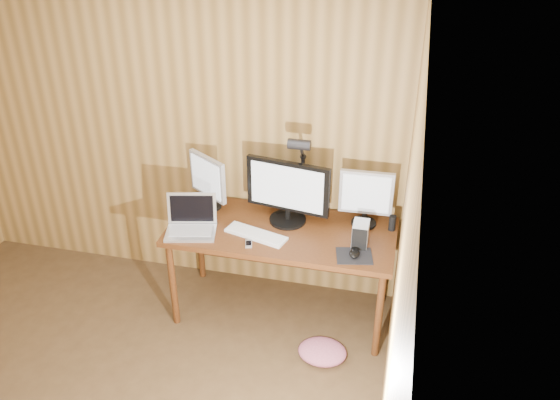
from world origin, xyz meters
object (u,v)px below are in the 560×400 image
at_px(laptop, 191,222).
at_px(keyboard, 256,234).
at_px(desk, 284,238).
at_px(mouse, 354,253).
at_px(phone, 249,244).
at_px(monitor_center, 288,191).
at_px(monitor_left, 208,181).
at_px(hard_drive, 360,234).
at_px(desk_lamp, 301,164).
at_px(monitor_right, 366,197).
at_px(speaker, 392,223).

xyz_separation_m(laptop, keyboard, (0.46, 0.02, -0.05)).
relative_size(desk, mouse, 14.53).
bearing_deg(phone, monitor_center, 46.63).
bearing_deg(desk, monitor_left, 169.63).
xyz_separation_m(keyboard, hard_drive, (0.71, 0.06, 0.07)).
height_order(monitor_left, keyboard, monitor_left).
relative_size(mouse, desk_lamp, 0.16).
relative_size(monitor_right, phone, 4.23).
xyz_separation_m(laptop, phone, (0.44, -0.09, -0.06)).
bearing_deg(phone, laptop, 153.62).
distance_m(laptop, mouse, 1.16).
bearing_deg(mouse, keyboard, 169.31).
height_order(monitor_right, mouse, monitor_right).
distance_m(monitor_right, speaker, 0.26).
height_order(monitor_center, monitor_left, monitor_center).
bearing_deg(speaker, keyboard, -162.56).
bearing_deg(desk_lamp, speaker, -12.48).
bearing_deg(speaker, monitor_right, 172.08).
relative_size(mouse, hard_drive, 0.66).
bearing_deg(desk_lamp, mouse, -51.47).
bearing_deg(speaker, hard_drive, -130.81).
relative_size(mouse, phone, 1.10).
relative_size(desk, monitor_right, 3.79).
bearing_deg(monitor_left, phone, -11.48).
height_order(desk, speaker, speaker).
height_order(keyboard, speaker, speaker).
relative_size(phone, speaker, 0.87).
bearing_deg(speaker, desk_lamp, 175.57).
bearing_deg(monitor_left, monitor_right, 33.91).
relative_size(monitor_left, keyboard, 0.91).
height_order(monitor_left, hard_drive, monitor_left).
bearing_deg(hard_drive, monitor_left, 168.31).
height_order(monitor_center, keyboard, monitor_center).
height_order(desk, monitor_left, monitor_left).
bearing_deg(mouse, desk_lamp, 133.24).
bearing_deg(keyboard, phone, -83.87).
bearing_deg(keyboard, monitor_left, 162.19).
bearing_deg(monitor_center, phone, -109.74).
height_order(hard_drive, desk_lamp, desk_lamp).
height_order(laptop, speaker, laptop).
relative_size(desk, keyboard, 3.47).
height_order(speaker, desk_lamp, desk_lamp).
height_order(keyboard, hard_drive, hard_drive).
relative_size(keyboard, phone, 4.62).
height_order(desk, monitor_center, monitor_center).
relative_size(desk, phone, 16.01).
xyz_separation_m(monitor_left, desk_lamp, (0.68, 0.04, 0.19)).
relative_size(desk, laptop, 4.06).
height_order(laptop, phone, laptop).
xyz_separation_m(keyboard, speaker, (0.91, 0.29, 0.05)).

